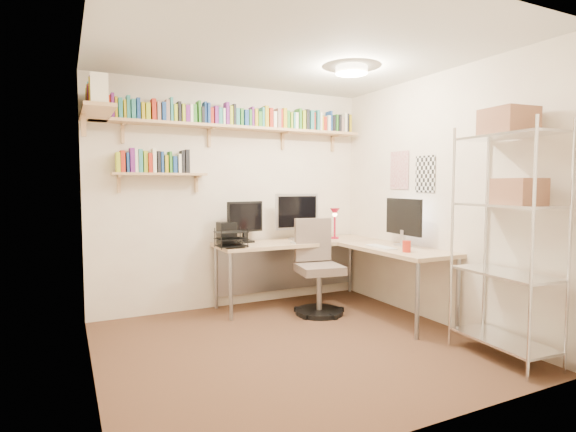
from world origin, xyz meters
The scene contains 6 objects.
ground centered at (0.00, 0.00, 0.00)m, with size 3.20×3.20×0.00m, color #45321D.
room_shell centered at (0.00, 0.00, 1.55)m, with size 3.24×3.04×2.52m.
wall_shelves centered at (-0.41, 1.30, 2.02)m, with size 3.12×1.09×0.80m.
corner_desk centered at (0.70, 0.94, 0.73)m, with size 1.98×1.89×1.28m.
office_chair centered at (0.68, 0.78, 0.43)m, with size 0.54×0.55×1.02m.
wire_rack centered at (1.36, -1.02, 1.36)m, with size 0.46×0.84×1.98m.
Camera 1 is at (-1.75, -3.37, 1.39)m, focal length 28.00 mm.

